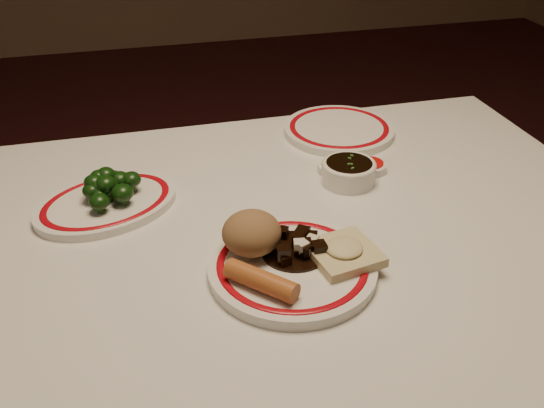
{
  "coord_description": "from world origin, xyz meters",
  "views": [
    {
      "loc": [
        -0.25,
        -0.8,
        1.32
      ],
      "look_at": [
        -0.04,
        0.01,
        0.8
      ],
      "focal_mm": 40.0,
      "sensor_mm": 36.0,
      "label": 1
    }
  ],
  "objects": [
    {
      "name": "dining_table",
      "position": [
        0.0,
        0.0,
        0.66
      ],
      "size": [
        1.2,
        0.9,
        0.75
      ],
      "color": "silver",
      "rests_on": "ground"
    },
    {
      "name": "main_plate",
      "position": [
        -0.04,
        -0.11,
        0.76
      ],
      "size": [
        0.29,
        0.29,
        0.02
      ],
      "color": "white",
      "rests_on": "dining_table"
    },
    {
      "name": "rice_mound",
      "position": [
        -0.09,
        -0.07,
        0.8
      ],
      "size": [
        0.09,
        0.09,
        0.07
      ],
      "primitive_type": "ellipsoid",
      "color": "olive",
      "rests_on": "main_plate"
    },
    {
      "name": "spring_roll",
      "position": [
        -0.1,
        -0.16,
        0.78
      ],
      "size": [
        0.1,
        0.1,
        0.03
      ],
      "primitive_type": "cylinder",
      "rotation": [
        1.57,
        0.0,
        0.75
      ],
      "color": "#B4622C",
      "rests_on": "main_plate"
    },
    {
      "name": "fried_wonton",
      "position": [
        0.04,
        -0.12,
        0.78
      ],
      "size": [
        0.11,
        0.11,
        0.03
      ],
      "color": "beige",
      "rests_on": "main_plate"
    },
    {
      "name": "stirfry_heap",
      "position": [
        -0.02,
        -0.09,
        0.78
      ],
      "size": [
        0.1,
        0.1,
        0.03
      ],
      "color": "black",
      "rests_on": "main_plate"
    },
    {
      "name": "broccoli_plate",
      "position": [
        -0.3,
        0.15,
        0.76
      ],
      "size": [
        0.31,
        0.29,
        0.02
      ],
      "color": "white",
      "rests_on": "dining_table"
    },
    {
      "name": "broccoli_pile",
      "position": [
        -0.3,
        0.15,
        0.79
      ],
      "size": [
        0.1,
        0.11,
        0.05
      ],
      "color": "#23471C",
      "rests_on": "broccoli_plate"
    },
    {
      "name": "soy_bowl",
      "position": [
        0.14,
        0.12,
        0.77
      ],
      "size": [
        0.1,
        0.1,
        0.04
      ],
      "color": "white",
      "rests_on": "dining_table"
    },
    {
      "name": "sweet_sour_dish",
      "position": [
        0.2,
        0.15,
        0.76
      ],
      "size": [
        0.06,
        0.06,
        0.02
      ],
      "color": "white",
      "rests_on": "dining_table"
    },
    {
      "name": "mustard_dish",
      "position": [
        0.13,
        0.17,
        0.76
      ],
      "size": [
        0.06,
        0.06,
        0.02
      ],
      "color": "white",
      "rests_on": "dining_table"
    },
    {
      "name": "far_plate",
      "position": [
        0.2,
        0.33,
        0.76
      ],
      "size": [
        0.26,
        0.26,
        0.02
      ],
      "color": "white",
      "rests_on": "dining_table"
    }
  ]
}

